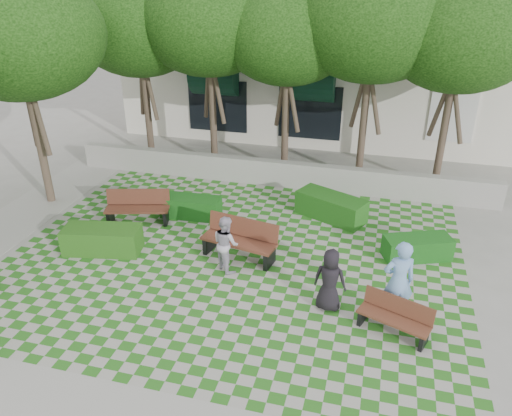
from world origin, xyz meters
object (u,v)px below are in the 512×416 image
(bench_east, at_px, (395,318))
(person_dark, at_px, (330,280))
(hedge_midleft, at_px, (191,207))
(bench_west, at_px, (138,208))
(person_white, at_px, (226,243))
(person_blue, at_px, (398,281))
(hedge_west, at_px, (102,240))
(bench_mid, at_px, (240,240))
(hedge_midright, at_px, (331,207))
(hedge_east, at_px, (417,248))

(bench_east, height_order, person_dark, person_dark)
(hedge_midleft, xyz_separation_m, person_dark, (4.76, -3.51, 0.45))
(bench_west, xyz_separation_m, person_white, (3.40, -1.78, 0.27))
(person_blue, height_order, person_dark, person_blue)
(hedge_midleft, bearing_deg, person_dark, -36.42)
(person_blue, bearing_deg, person_dark, -17.34)
(bench_west, bearing_deg, hedge_west, -110.22)
(bench_mid, xyz_separation_m, hedge_midleft, (-2.16, 1.90, -0.20))
(person_blue, bearing_deg, hedge_midright, -84.37)
(hedge_midright, relative_size, hedge_west, 1.04)
(bench_west, distance_m, hedge_west, 1.84)
(bench_mid, xyz_separation_m, hedge_west, (-3.74, -0.69, -0.16))
(person_blue, distance_m, person_dark, 1.49)
(bench_mid, bearing_deg, person_white, -94.87)
(person_white, bearing_deg, bench_east, -157.37)
(bench_mid, distance_m, hedge_midleft, 2.89)
(bench_east, relative_size, person_dark, 1.06)
(person_white, bearing_deg, hedge_east, -117.81)
(bench_west, height_order, person_white, person_white)
(bench_east, distance_m, person_white, 4.51)
(hedge_east, distance_m, person_white, 5.15)
(hedge_west, bearing_deg, person_dark, -8.25)
(bench_mid, relative_size, hedge_midright, 0.99)
(person_dark, bearing_deg, hedge_west, -2.49)
(person_blue, bearing_deg, bench_west, -37.82)
(bench_mid, bearing_deg, hedge_west, -158.59)
(hedge_midleft, relative_size, person_white, 1.21)
(hedge_midright, bearing_deg, bench_mid, -125.65)
(hedge_west, relative_size, person_blue, 1.05)
(bench_east, xyz_separation_m, person_white, (-4.25, 1.46, 0.37))
(person_dark, bearing_deg, person_white, -13.48)
(hedge_midleft, height_order, person_dark, person_dark)
(bench_mid, relative_size, hedge_east, 1.21)
(hedge_midleft, bearing_deg, person_blue, -29.25)
(hedge_east, distance_m, hedge_midleft, 6.82)
(bench_west, bearing_deg, hedge_midleft, 12.97)
(hedge_midleft, distance_m, person_dark, 5.93)
(bench_east, relative_size, hedge_midright, 0.75)
(hedge_midright, xyz_separation_m, hedge_west, (-5.82, -3.60, -0.01))
(hedge_east, xyz_separation_m, person_white, (-4.80, -1.81, 0.45))
(bench_east, distance_m, bench_mid, 4.58)
(bench_east, bearing_deg, bench_west, 177.93)
(hedge_west, distance_m, person_white, 3.58)
(hedge_midleft, bearing_deg, hedge_west, -121.26)
(bench_west, height_order, hedge_midleft, bench_west)
(hedge_midleft, distance_m, hedge_west, 3.03)
(hedge_west, bearing_deg, bench_west, 85.09)
(bench_east, distance_m, hedge_midleft, 7.41)
(hedge_east, bearing_deg, hedge_midleft, 173.86)
(bench_east, distance_m, bench_west, 8.31)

